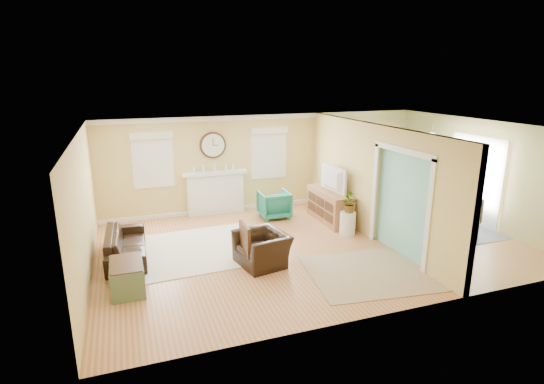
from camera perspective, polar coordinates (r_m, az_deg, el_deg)
The scene contains 29 objects.
floor at distance 9.51m, azimuth 5.19°, elevation -7.01°, with size 9.00×9.00×0.00m, color #A5663B.
wall_back at distance 11.81m, azimuth -0.73°, elevation 4.09°, with size 9.00×0.02×2.60m, color #DCC269.
wall_front at distance 6.63m, azimuth 16.37°, elevation -5.69°, with size 9.00×0.02×2.60m, color #DCC269.
wall_left at distance 8.33m, azimuth -24.01°, elevation -2.12°, with size 0.02×6.00×2.60m, color #DCC269.
wall_right at distance 11.69m, azimuth 25.86°, elevation 2.41°, with size 0.02×6.00×2.60m, color #DCC269.
ceiling at distance 8.85m, azimuth 5.60°, elevation 8.74°, with size 9.00×6.00×0.02m, color white.
partition at distance 10.03m, azimuth 12.58°, elevation 2.01°, with size 0.17×6.00×2.60m.
fireplace at distance 11.47m, azimuth -7.63°, elevation 0.01°, with size 1.70×0.30×1.17m.
wall_clock at distance 11.29m, azimuth -7.95°, elevation 6.26°, with size 0.70×0.07×0.70m.
window_left at distance 11.11m, azimuth -15.76°, elevation 4.67°, with size 1.05×0.13×1.42m.
window_right at distance 11.72m, azimuth -0.43°, elevation 5.78°, with size 1.05×0.13×1.42m.
french_doors at distance 11.70m, azimuth 25.59°, elevation 1.45°, with size 0.06×1.70×2.20m.
pendant at distance 10.53m, azimuth 20.62°, elevation 6.70°, with size 0.30×0.30×0.55m.
rug_cream at distance 9.35m, azimuth -9.83°, elevation -7.54°, with size 2.85×2.47×0.02m, color #EDE3CB.
rug_jute at distance 8.41m, azimuth 13.37°, elevation -10.45°, with size 2.41×1.97×0.01m, color tan.
rug_grey at distance 11.38m, azimuth 20.25°, elevation -4.09°, with size 2.35×2.94×0.01m, color slate.
sofa at distance 9.21m, azimuth -19.03°, elevation -6.70°, with size 1.95×0.76×0.57m, color black.
eames_chair at distance 8.42m, azimuth -1.34°, elevation -7.63°, with size 1.00×0.87×0.65m, color black.
green_chair at distance 11.11m, azimuth 0.29°, elevation -1.67°, with size 0.75×0.78×0.71m, color #1A6E52.
trunk at distance 7.88m, azimuth -18.89°, elevation -10.70°, with size 0.55×0.90×0.52m.
credenza at distance 10.91m, azimuth 7.73°, elevation -1.89°, with size 0.55×1.61×0.80m.
tv at distance 10.71m, azimuth 7.79°, elevation 1.75°, with size 1.09×0.14×0.63m, color black.
garden_stool at distance 10.11m, azimuth 10.12°, elevation -4.16°, with size 0.37×0.37×0.54m, color white.
potted_plant at distance 9.96m, azimuth 10.25°, elevation -1.49°, with size 0.40×0.35×0.44m, color #337F33.
dining_table at distance 11.28m, azimuth 20.41°, elevation -2.51°, with size 1.91×1.07×0.67m, color #4D2F20.
dining_chair_n at distance 12.00m, azimuth 17.39°, elevation -0.22°, with size 0.46×0.46×0.90m.
dining_chair_s at distance 10.45m, azimuth 24.87°, elevation -2.98°, with size 0.54×0.54×0.98m.
dining_chair_w at distance 10.81m, azimuth 18.30°, elevation -1.68°, with size 0.47×0.47×0.99m.
dining_chair_e at distance 11.60m, azimuth 22.66°, elevation -1.11°, with size 0.43×0.43×0.95m.
Camera 1 is at (-3.74, -7.96, 3.61)m, focal length 28.00 mm.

